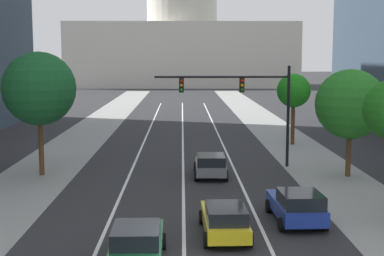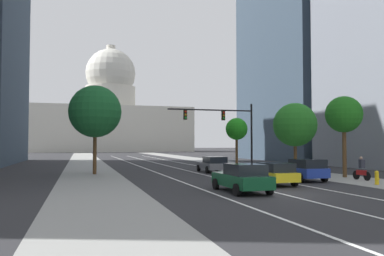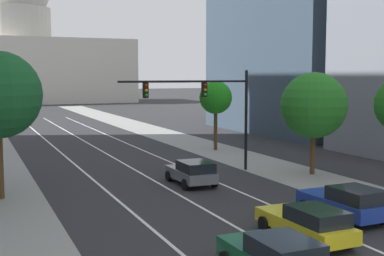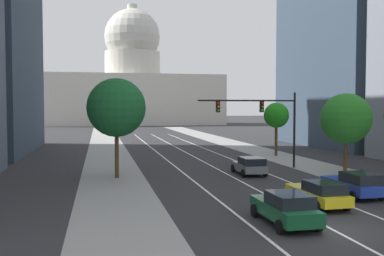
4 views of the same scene
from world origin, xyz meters
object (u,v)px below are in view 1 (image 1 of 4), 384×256
object	(u,v)px
car_gray	(210,165)
traffic_signal_mast	(246,96)
capitol_building	(182,35)
car_yellow	(225,219)
street_tree_mid_left	(39,89)
street_tree_far_right	(294,91)
car_blue	(297,205)
street_tree_near_right	(350,104)
car_green	(137,244)

from	to	relation	value
car_gray	traffic_signal_mast	distance (m)	5.75
capitol_building	traffic_signal_mast	size ratio (longest dim) A/B	5.94
capitol_building	car_yellow	size ratio (longest dim) A/B	11.55
street_tree_mid_left	street_tree_far_right	size ratio (longest dim) A/B	1.29
car_blue	street_tree_mid_left	distance (m)	18.07
capitol_building	street_tree_mid_left	distance (m)	103.17
street_tree_near_right	street_tree_far_right	world-z (taller)	street_tree_near_right
street_tree_far_right	street_tree_near_right	bearing A→B (deg)	-85.63
capitol_building	car_green	distance (m)	118.54
car_yellow	street_tree_near_right	distance (m)	14.88
car_blue	street_tree_far_right	bearing A→B (deg)	-12.90
car_green	street_tree_mid_left	world-z (taller)	street_tree_mid_left
capitol_building	car_blue	distance (m)	113.65
car_gray	street_tree_near_right	bearing A→B (deg)	-89.15
traffic_signal_mast	street_tree_far_right	bearing A→B (deg)	61.66
car_green	traffic_signal_mast	distance (m)	19.27
capitol_building	street_tree_mid_left	world-z (taller)	capitol_building
car_gray	traffic_signal_mast	world-z (taller)	traffic_signal_mast
capitol_building	car_green	world-z (taller)	capitol_building
capitol_building	street_tree_mid_left	xyz separation A→B (m)	(-8.93, -102.55, -6.90)
car_green	street_tree_mid_left	size ratio (longest dim) A/B	0.59
car_blue	street_tree_mid_left	bearing A→B (deg)	51.28
car_yellow	street_tree_mid_left	xyz separation A→B (m)	(-10.63, 12.26, 4.71)
car_gray	street_tree_far_right	distance (m)	15.32
car_green	street_tree_near_right	distance (m)	19.33
car_gray	traffic_signal_mast	bearing A→B (deg)	-37.21
car_yellow	street_tree_near_right	xyz separation A→B (m)	(8.60, 11.54, 3.78)
street_tree_near_right	street_tree_mid_left	world-z (taller)	street_tree_mid_left
car_blue	traffic_signal_mast	xyz separation A→B (m)	(-0.89, 12.88, 4.01)
car_blue	car_gray	world-z (taller)	car_blue
car_yellow	traffic_signal_mast	size ratio (longest dim) A/B	0.51
traffic_signal_mast	street_tree_mid_left	bearing A→B (deg)	-169.30
car_gray	traffic_signal_mast	xyz separation A→B (m)	(2.51, 3.24, 4.04)
street_tree_near_right	traffic_signal_mast	bearing A→B (deg)	152.29
car_yellow	street_tree_near_right	size ratio (longest dim) A/B	0.70
car_green	traffic_signal_mast	size ratio (longest dim) A/B	0.50
car_yellow	street_tree_near_right	world-z (taller)	street_tree_near_right
traffic_signal_mast	street_tree_far_right	size ratio (longest dim) A/B	1.51
street_tree_mid_left	street_tree_far_right	distance (m)	21.86
car_green	car_blue	world-z (taller)	car_blue
street_tree_near_right	capitol_building	bearing A→B (deg)	95.70
capitol_building	street_tree_far_right	world-z (taller)	capitol_building
car_green	traffic_signal_mast	world-z (taller)	traffic_signal_mast
car_green	street_tree_mid_left	bearing A→B (deg)	24.45
street_tree_near_right	street_tree_mid_left	size ratio (longest dim) A/B	0.86
capitol_building	car_yellow	bearing A→B (deg)	-89.15
car_green	car_gray	world-z (taller)	car_green
car_blue	traffic_signal_mast	distance (m)	13.51
capitol_building	car_yellow	world-z (taller)	capitol_building
car_gray	car_blue	bearing A→B (deg)	-159.92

